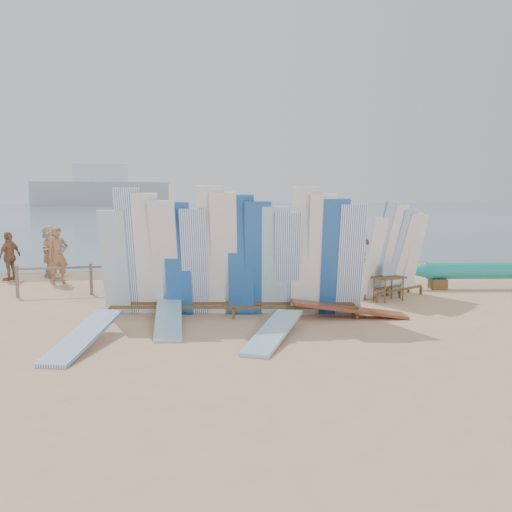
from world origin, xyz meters
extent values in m
plane|color=tan|center=(0.00, 0.00, 0.00)|extent=(160.00, 160.00, 0.00)
cube|color=#476580|center=(0.00, 128.00, 0.00)|extent=(320.00, 240.00, 0.02)
cube|color=olive|center=(0.00, 7.20, 0.00)|extent=(40.00, 2.60, 0.01)
cube|color=#999EA3|center=(-12.00, 180.00, 4.02)|extent=(45.00, 8.00, 8.00)
cube|color=silver|center=(-12.00, 180.00, 11.02)|extent=(18.00, 6.00, 6.00)
cube|color=#79685B|center=(0.00, 3.00, 0.80)|extent=(12.00, 0.06, 0.06)
cube|color=#79685B|center=(-6.00, 3.00, 0.45)|extent=(0.08, 0.08, 0.90)
cube|color=#79685B|center=(-4.00, 3.00, 0.45)|extent=(0.08, 0.08, 0.90)
cube|color=#79685B|center=(-2.00, 3.00, 0.45)|extent=(0.08, 0.08, 0.90)
cube|color=#79685B|center=(0.00, 3.00, 0.45)|extent=(0.08, 0.08, 0.90)
cube|color=#79685B|center=(2.00, 3.00, 0.45)|extent=(0.08, 0.08, 0.90)
cube|color=#79685B|center=(4.00, 3.00, 0.45)|extent=(0.08, 0.08, 0.90)
cube|color=#79685B|center=(6.00, 3.00, 0.45)|extent=(0.08, 0.08, 0.90)
cube|color=brown|center=(-0.58, -1.11, 0.27)|extent=(5.57, 1.39, 0.07)
cube|color=brown|center=(-0.47, -0.64, 0.27)|extent=(5.57, 1.39, 0.07)
cube|color=#85BBD5|center=(-3.24, -0.23, 1.26)|extent=(0.74, 0.78, 2.52)
cube|color=white|center=(-2.86, -0.32, 1.51)|extent=(0.76, 0.88, 3.02)
cube|color=white|center=(-2.47, -0.41, 1.45)|extent=(0.76, 0.88, 2.91)
cube|color=white|center=(-2.09, -0.50, 1.37)|extent=(0.81, 1.06, 2.74)
cube|color=#2359AF|center=(-1.80, -0.57, 1.35)|extent=(0.72, 0.72, 2.71)
cube|color=white|center=(-1.42, -0.66, 1.28)|extent=(0.77, 0.89, 2.55)
cube|color=white|center=(-1.04, -0.75, 1.54)|extent=(0.77, 0.93, 3.07)
cube|color=white|center=(-0.74, -0.82, 1.46)|extent=(0.80, 1.03, 2.93)
cube|color=#2359AF|center=(-0.36, -0.91, 1.44)|extent=(0.74, 0.77, 2.87)
cube|color=#2359AF|center=(0.02, -1.00, 1.36)|extent=(0.77, 0.92, 2.72)
cube|color=#85BBD5|center=(0.40, -1.09, 1.31)|extent=(0.77, 0.89, 2.61)
cube|color=white|center=(0.69, -1.16, 1.24)|extent=(0.78, 0.97, 2.47)
cube|color=white|center=(1.07, -1.25, 1.52)|extent=(0.73, 0.74, 3.05)
cube|color=white|center=(1.46, -1.34, 1.45)|extent=(0.78, 0.94, 2.89)
cube|color=#2359AF|center=(1.75, -1.41, 1.39)|extent=(0.77, 0.92, 2.78)
cube|color=white|center=(2.13, -1.50, 1.33)|extent=(0.77, 0.90, 2.67)
cube|color=brown|center=(4.41, 0.37, 0.25)|extent=(1.81, 0.90, 0.06)
cube|color=brown|center=(4.23, 0.77, 0.25)|extent=(1.81, 0.90, 0.06)
cube|color=white|center=(3.49, 0.17, 1.13)|extent=(0.74, 0.76, 2.27)
cube|color=white|center=(3.83, 0.34, 1.35)|extent=(0.81, 0.90, 2.71)
cube|color=white|center=(4.17, 0.50, 1.30)|extent=(0.81, 0.92, 2.60)
cube|color=white|center=(4.51, 0.66, 1.24)|extent=(0.82, 0.93, 2.49)
cube|color=white|center=(4.78, 0.79, 1.19)|extent=(0.83, 0.94, 2.38)
cube|color=white|center=(5.12, 0.95, 1.16)|extent=(0.75, 0.77, 2.32)
cube|color=brown|center=(6.32, 1.56, 0.16)|extent=(0.54, 0.61, 0.32)
cylinder|color=teal|center=(7.88, 1.24, 0.57)|extent=(3.92, 1.30, 0.53)
cone|color=teal|center=(5.54, 1.72, 0.57)|extent=(1.14, 0.70, 0.49)
cube|color=brown|center=(3.92, 0.10, 0.65)|extent=(0.95, 0.79, 0.05)
cube|color=white|center=(3.92, 0.10, 0.89)|extent=(0.42, 0.16, 0.38)
cube|color=#85BBD5|center=(-0.14, -3.04, 0.00)|extent=(1.85, 2.61, 0.32)
cube|color=brown|center=(2.06, -1.63, 0.00)|extent=(2.74, 0.97, 0.44)
cube|color=#85BBD5|center=(-2.10, -1.49, 0.00)|extent=(0.79, 2.73, 0.41)
cube|color=white|center=(-3.77, -2.75, 0.00)|extent=(1.42, 2.72, 0.44)
cube|color=red|center=(-0.46, 3.60, 0.34)|extent=(0.67, 0.63, 0.05)
cube|color=red|center=(-0.51, 3.84, 0.63)|extent=(0.60, 0.28, 0.58)
cube|color=red|center=(2.15, 3.60, 0.30)|extent=(0.63, 0.60, 0.05)
cube|color=red|center=(2.08, 3.81, 0.56)|extent=(0.53, 0.31, 0.51)
cube|color=red|center=(2.53, 4.12, 0.58)|extent=(0.71, 0.91, 0.58)
cube|color=red|center=(2.43, 4.42, 0.96)|extent=(0.51, 0.32, 0.37)
imported|color=tan|center=(2.05, 3.81, 0.82)|extent=(0.55, 0.86, 1.64)
imported|color=tan|center=(0.21, 4.81, 0.85)|extent=(0.73, 1.18, 1.71)
imported|color=#8C6042|center=(5.10, 4.70, 0.91)|extent=(1.10, 0.56, 1.81)
imported|color=#8C6042|center=(-5.16, 5.22, 0.93)|extent=(0.77, 0.66, 1.86)
imported|color=beige|center=(0.07, 6.18, 0.95)|extent=(1.81, 0.74, 1.89)
imported|color=beige|center=(-5.64, 7.04, 0.92)|extent=(0.90, 1.78, 1.83)
imported|color=#8C6042|center=(-6.85, 6.39, 0.83)|extent=(0.84, 1.05, 1.66)
imported|color=#8C6042|center=(4.19, 5.15, 0.91)|extent=(0.48, 0.72, 1.82)
camera|label=1|loc=(-2.88, -13.19, 2.80)|focal=38.00mm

